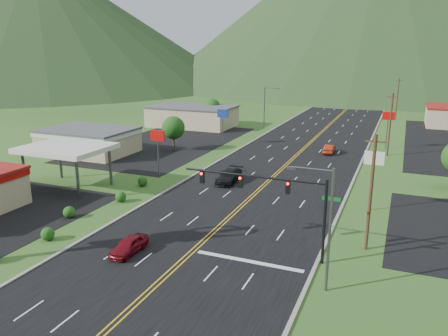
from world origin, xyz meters
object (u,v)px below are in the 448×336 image
at_px(streetlight_west, 266,105).
at_px(car_dark_mid, 229,177).
at_px(car_red_near, 129,246).
at_px(gas_canopy, 66,149).
at_px(car_red_far, 330,149).
at_px(streetlight_east, 326,222).
at_px(traffic_signal, 275,194).

relative_size(streetlight_west, car_dark_mid, 1.65).
xyz_separation_m(car_red_near, car_dark_mid, (0.24, 21.92, 0.10)).
height_order(streetlight_west, car_dark_mid, streetlight_west).
bearing_deg(car_dark_mid, gas_canopy, -151.81).
xyz_separation_m(car_red_near, car_red_far, (9.40, 43.45, 0.02)).
bearing_deg(car_red_near, streetlight_east, 3.04).
bearing_deg(streetlight_west, streetlight_east, -69.14).
distance_m(traffic_signal, car_dark_mid, 21.17).
bearing_deg(streetlight_east, car_red_near, -178.48).
height_order(traffic_signal, streetlight_west, streetlight_west).
bearing_deg(streetlight_west, car_dark_mid, -79.48).
distance_m(streetlight_east, gas_canopy, 35.28).
xyz_separation_m(traffic_signal, gas_canopy, (-28.48, 8.00, -0.46)).
distance_m(gas_canopy, car_red_near, 21.65).
distance_m(gas_canopy, car_dark_mid, 20.30).
bearing_deg(streetlight_east, car_red_far, 98.65).
bearing_deg(car_dark_mid, streetlight_west, 100.20).
xyz_separation_m(streetlight_west, car_dark_mid, (7.15, -38.51, -4.39)).
xyz_separation_m(streetlight_east, streetlight_west, (-22.86, 60.00, 0.00)).
xyz_separation_m(streetlight_east, car_red_far, (-6.55, 43.02, -4.47)).
relative_size(gas_canopy, car_red_near, 2.46).
bearing_deg(car_dark_mid, streetlight_east, -54.16).
distance_m(streetlight_east, car_red_near, 16.57).
xyz_separation_m(streetlight_east, car_dark_mid, (-15.71, 21.49, -4.39)).
bearing_deg(car_dark_mid, traffic_signal, -58.14).
bearing_deg(traffic_signal, gas_canopy, 164.30).
bearing_deg(car_red_far, car_dark_mid, 66.68).
distance_m(streetlight_west, car_red_far, 23.96).
height_order(streetlight_east, streetlight_west, same).
bearing_deg(gas_canopy, traffic_signal, -15.70).
bearing_deg(car_dark_mid, car_red_far, 66.64).
distance_m(streetlight_west, gas_canopy, 49.10).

